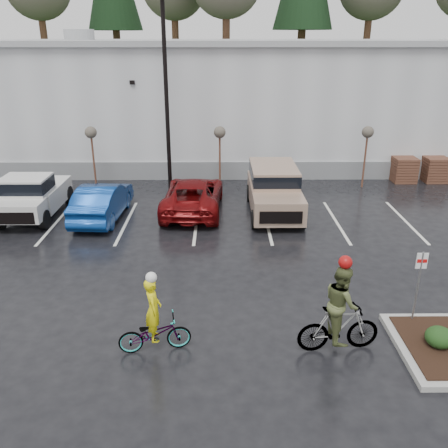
{
  "coord_description": "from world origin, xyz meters",
  "views": [
    {
      "loc": [
        -1.47,
        -10.91,
        7.42
      ],
      "look_at": [
        -1.35,
        4.48,
        1.3
      ],
      "focal_mm": 38.0,
      "sensor_mm": 36.0,
      "label": 1
    }
  ],
  "objects_px": {
    "pallet_stack_a": "(404,169)",
    "car_blue": "(102,201)",
    "sapling_east": "(367,135)",
    "lamppost": "(166,76)",
    "cyclist_hivis": "(154,327)",
    "cyclist_olive": "(340,318)",
    "sapling_mid": "(220,136)",
    "suv_tan": "(274,191)",
    "sapling_west": "(91,136)",
    "fire_lane_sign": "(419,279)",
    "pickup_white": "(36,193)",
    "pallet_stack_b": "(435,169)",
    "car_red": "(193,195)"
  },
  "relations": [
    {
      "from": "pallet_stack_a",
      "to": "car_blue",
      "type": "bearing_deg",
      "value": -160.17
    },
    {
      "from": "sapling_east",
      "to": "car_blue",
      "type": "relative_size",
      "value": 0.68
    },
    {
      "from": "lamppost",
      "to": "car_blue",
      "type": "relative_size",
      "value": 1.96
    },
    {
      "from": "lamppost",
      "to": "cyclist_hivis",
      "type": "distance_m",
      "value": 13.85
    },
    {
      "from": "pallet_stack_a",
      "to": "cyclist_olive",
      "type": "relative_size",
      "value": 0.51
    },
    {
      "from": "car_blue",
      "to": "sapling_mid",
      "type": "bearing_deg",
      "value": -135.88
    },
    {
      "from": "suv_tan",
      "to": "sapling_mid",
      "type": "bearing_deg",
      "value": 121.5
    },
    {
      "from": "sapling_west",
      "to": "suv_tan",
      "type": "bearing_deg",
      "value": -23.85
    },
    {
      "from": "fire_lane_sign",
      "to": "cyclist_hivis",
      "type": "xyz_separation_m",
      "value": [
        -6.93,
        -1.09,
        -0.72
      ]
    },
    {
      "from": "lamppost",
      "to": "sapling_east",
      "type": "distance_m",
      "value": 10.48
    },
    {
      "from": "fire_lane_sign",
      "to": "pickup_white",
      "type": "height_order",
      "value": "fire_lane_sign"
    },
    {
      "from": "pallet_stack_b",
      "to": "cyclist_olive",
      "type": "height_order",
      "value": "cyclist_olive"
    },
    {
      "from": "cyclist_hivis",
      "to": "fire_lane_sign",
      "type": "bearing_deg",
      "value": -91.4
    },
    {
      "from": "car_red",
      "to": "lamppost",
      "type": "bearing_deg",
      "value": -60.79
    },
    {
      "from": "pallet_stack_a",
      "to": "lamppost",
      "type": "bearing_deg",
      "value": -170.91
    },
    {
      "from": "car_red",
      "to": "cyclist_hivis",
      "type": "distance_m",
      "value": 10.31
    },
    {
      "from": "lamppost",
      "to": "cyclist_olive",
      "type": "xyz_separation_m",
      "value": [
        5.47,
        -12.9,
        -4.75
      ]
    },
    {
      "from": "lamppost",
      "to": "suv_tan",
      "type": "distance_m",
      "value": 7.38
    },
    {
      "from": "lamppost",
      "to": "sapling_west",
      "type": "height_order",
      "value": "lamppost"
    },
    {
      "from": "car_blue",
      "to": "cyclist_olive",
      "type": "height_order",
      "value": "cyclist_olive"
    },
    {
      "from": "sapling_mid",
      "to": "fire_lane_sign",
      "type": "height_order",
      "value": "sapling_mid"
    },
    {
      "from": "pallet_stack_b",
      "to": "car_blue",
      "type": "distance_m",
      "value": 17.66
    },
    {
      "from": "fire_lane_sign",
      "to": "cyclist_hivis",
      "type": "height_order",
      "value": "cyclist_hivis"
    },
    {
      "from": "pallet_stack_b",
      "to": "car_red",
      "type": "height_order",
      "value": "car_red"
    },
    {
      "from": "sapling_west",
      "to": "pallet_stack_a",
      "type": "height_order",
      "value": "sapling_west"
    },
    {
      "from": "car_red",
      "to": "cyclist_hivis",
      "type": "height_order",
      "value": "cyclist_hivis"
    },
    {
      "from": "sapling_west",
      "to": "suv_tan",
      "type": "height_order",
      "value": "sapling_west"
    },
    {
      "from": "sapling_west",
      "to": "pallet_stack_b",
      "type": "height_order",
      "value": "sapling_west"
    },
    {
      "from": "pallet_stack_b",
      "to": "car_blue",
      "type": "height_order",
      "value": "car_blue"
    },
    {
      "from": "sapling_east",
      "to": "pickup_white",
      "type": "relative_size",
      "value": 0.62
    },
    {
      "from": "pallet_stack_a",
      "to": "suv_tan",
      "type": "distance_m",
      "value": 9.06
    },
    {
      "from": "car_red",
      "to": "suv_tan",
      "type": "bearing_deg",
      "value": 177.01
    },
    {
      "from": "car_red",
      "to": "sapling_east",
      "type": "bearing_deg",
      "value": -155.0
    },
    {
      "from": "car_blue",
      "to": "sapling_west",
      "type": "bearing_deg",
      "value": -69.47
    },
    {
      "from": "pallet_stack_b",
      "to": "suv_tan",
      "type": "xyz_separation_m",
      "value": [
        -9.28,
        -4.94,
        0.35
      ]
    },
    {
      "from": "pallet_stack_a",
      "to": "fire_lane_sign",
      "type": "relative_size",
      "value": 0.61
    },
    {
      "from": "lamppost",
      "to": "cyclist_olive",
      "type": "distance_m",
      "value": 14.8
    },
    {
      "from": "sapling_mid",
      "to": "car_blue",
      "type": "xyz_separation_m",
      "value": [
        -5.1,
        -4.45,
        -1.95
      ]
    },
    {
      "from": "car_red",
      "to": "pallet_stack_a",
      "type": "bearing_deg",
      "value": -155.13
    },
    {
      "from": "lamppost",
      "to": "cyclist_hivis",
      "type": "relative_size",
      "value": 4.18
    },
    {
      "from": "suv_tan",
      "to": "cyclist_olive",
      "type": "bearing_deg",
      "value": -86.8
    },
    {
      "from": "car_blue",
      "to": "cyclist_olive",
      "type": "xyz_separation_m",
      "value": [
        8.07,
        -9.46,
        0.16
      ]
    },
    {
      "from": "pallet_stack_a",
      "to": "pickup_white",
      "type": "bearing_deg",
      "value": -164.93
    },
    {
      "from": "cyclist_hivis",
      "to": "sapling_mid",
      "type": "bearing_deg",
      "value": -17.01
    },
    {
      "from": "cyclist_olive",
      "to": "cyclist_hivis",
      "type": "bearing_deg",
      "value": 83.44
    },
    {
      "from": "sapling_mid",
      "to": "pallet_stack_b",
      "type": "xyz_separation_m",
      "value": [
        11.7,
        1.0,
        -2.05
      ]
    },
    {
      "from": "sapling_mid",
      "to": "cyclist_hivis",
      "type": "xyz_separation_m",
      "value": [
        -1.63,
        -13.89,
        -2.04
      ]
    },
    {
      "from": "sapling_east",
      "to": "pallet_stack_b",
      "type": "height_order",
      "value": "sapling_east"
    },
    {
      "from": "pickup_white",
      "to": "car_red",
      "type": "relative_size",
      "value": 0.96
    },
    {
      "from": "fire_lane_sign",
      "to": "car_blue",
      "type": "xyz_separation_m",
      "value": [
        -10.4,
        8.35,
        -0.63
      ]
    }
  ]
}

